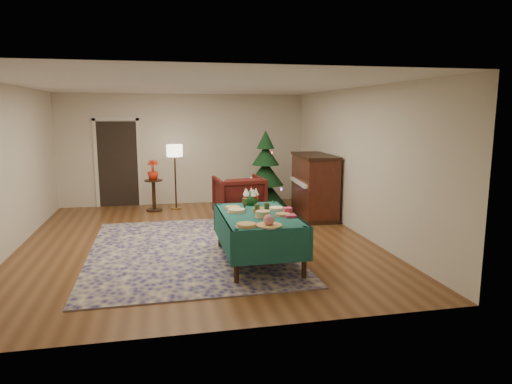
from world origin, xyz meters
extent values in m
plane|color=#593319|center=(0.00, 0.00, 0.00)|extent=(7.00, 7.00, 0.00)
plane|color=white|center=(0.00, 0.00, 2.70)|extent=(7.00, 7.00, 0.00)
plane|color=beige|center=(0.00, 3.50, 1.35)|extent=(6.00, 0.00, 6.00)
plane|color=beige|center=(0.00, -3.50, 1.35)|extent=(6.00, 0.00, 6.00)
plane|color=beige|center=(-3.00, 0.00, 1.35)|extent=(0.00, 7.00, 7.00)
plane|color=beige|center=(3.00, 0.00, 1.35)|extent=(0.00, 7.00, 7.00)
cube|color=black|center=(-1.60, 3.48, 1.02)|extent=(0.92, 0.02, 2.04)
cube|color=silver|center=(-2.10, 3.48, 1.05)|extent=(0.08, 0.04, 2.14)
cube|color=silver|center=(-1.10, 3.48, 1.05)|extent=(0.08, 0.04, 2.14)
cube|color=silver|center=(-1.60, 3.48, 2.10)|extent=(1.08, 0.04, 0.08)
cube|color=#1B1655|center=(-0.17, -0.56, 0.01)|extent=(3.24, 4.23, 0.02)
cylinder|color=black|center=(0.33, -2.24, 0.37)|extent=(0.07, 0.07, 0.74)
cylinder|color=black|center=(0.34, -0.52, 0.37)|extent=(0.07, 0.07, 0.74)
cylinder|color=black|center=(1.26, -2.24, 0.37)|extent=(0.07, 0.07, 0.74)
cylinder|color=black|center=(1.26, -0.52, 0.37)|extent=(0.07, 0.07, 0.74)
cube|color=#154A3C|center=(0.80, -1.38, 0.72)|extent=(1.10, 1.88, 0.04)
cube|color=#154A3C|center=(0.80, -0.45, 0.51)|extent=(1.12, 0.04, 0.46)
cube|color=#154A3C|center=(0.79, -2.31, 0.51)|extent=(1.12, 0.04, 0.46)
cube|color=#154A3C|center=(1.33, -1.38, 0.51)|extent=(0.04, 1.91, 0.46)
cube|color=#154A3C|center=(0.26, -1.38, 0.51)|extent=(0.04, 1.91, 0.46)
cylinder|color=silver|center=(0.48, -2.10, 0.75)|extent=(0.30, 0.30, 0.01)
cylinder|color=tan|center=(0.48, -2.10, 0.77)|extent=(0.26, 0.26, 0.03)
cylinder|color=silver|center=(0.79, -2.13, 0.75)|extent=(0.36, 0.36, 0.01)
sphere|color=#CC727A|center=(0.79, -2.13, 0.83)|extent=(0.15, 0.15, 0.15)
cylinder|color=silver|center=(0.82, -1.62, 0.75)|extent=(0.24, 0.24, 0.01)
cylinder|color=tan|center=(0.82, -1.62, 0.80)|extent=(0.21, 0.21, 0.09)
cylinder|color=silver|center=(1.13, -1.57, 0.75)|extent=(0.25, 0.25, 0.01)
cylinder|color=#B2844C|center=(1.13, -1.57, 0.77)|extent=(0.21, 0.21, 0.03)
cylinder|color=silver|center=(0.50, -1.18, 0.75)|extent=(0.31, 0.31, 0.01)
cylinder|color=#D8BF7F|center=(0.50, -1.18, 0.77)|extent=(0.26, 0.26, 0.04)
cylinder|color=silver|center=(0.85, -1.27, 0.75)|extent=(0.25, 0.25, 0.01)
cylinder|color=maroon|center=(0.85, -1.27, 0.78)|extent=(0.21, 0.21, 0.06)
cylinder|color=silver|center=(1.15, -1.13, 0.75)|extent=(0.26, 0.26, 0.01)
cylinder|color=#F2EACC|center=(1.15, -1.13, 0.77)|extent=(0.22, 0.22, 0.03)
cylinder|color=silver|center=(0.49, -0.92, 0.75)|extent=(0.27, 0.27, 0.01)
cylinder|color=tan|center=(0.49, -0.92, 0.77)|extent=(0.23, 0.23, 0.03)
cone|color=#2D471E|center=(0.67, -0.99, 0.78)|extent=(0.07, 0.07, 0.09)
cylinder|color=#2D471E|center=(0.67, -0.99, 0.87)|extent=(0.08, 0.08, 0.09)
cone|color=#2D471E|center=(0.93, -1.42, 0.78)|extent=(0.07, 0.07, 0.09)
cylinder|color=#2D471E|center=(0.93, -1.42, 0.87)|extent=(0.08, 0.08, 0.09)
cone|color=#2D471E|center=(0.77, -1.47, 0.78)|extent=(0.07, 0.07, 0.09)
cylinder|color=#2D471E|center=(0.77, -1.47, 0.87)|extent=(0.08, 0.08, 0.09)
cube|color=#D43B57|center=(1.22, -1.68, 0.76)|extent=(0.15, 0.15, 0.04)
cube|color=#E33F6A|center=(1.24, -1.46, 0.79)|extent=(0.12, 0.12, 0.10)
sphere|color=#1E4C1E|center=(0.84, -0.64, 0.84)|extent=(0.26, 0.26, 0.26)
cone|color=white|center=(0.93, -0.64, 0.96)|extent=(0.10, 0.10, 0.12)
cone|color=white|center=(0.87, -0.55, 0.96)|extent=(0.10, 0.10, 0.12)
cone|color=white|center=(0.77, -0.59, 0.96)|extent=(0.10, 0.10, 0.12)
cone|color=white|center=(0.77, -0.69, 0.96)|extent=(0.10, 0.10, 0.12)
cone|color=white|center=(0.87, -0.72, 0.96)|extent=(0.10, 0.10, 0.12)
sphere|color=#B20C0F|center=(0.93, -0.58, 0.88)|extent=(0.07, 0.07, 0.07)
sphere|color=#B20C0F|center=(0.78, -0.55, 0.88)|extent=(0.07, 0.07, 0.07)
sphere|color=#B20C0F|center=(0.75, -0.70, 0.88)|extent=(0.07, 0.07, 0.07)
sphere|color=#B20C0F|center=(0.90, -0.73, 0.88)|extent=(0.07, 0.07, 0.07)
imported|color=#45120E|center=(1.02, 1.55, 0.51)|extent=(1.05, 0.99, 1.01)
cylinder|color=#A57F3F|center=(-0.27, 2.85, 0.01)|extent=(0.26, 0.26, 0.03)
cylinder|color=black|center=(-0.27, 2.85, 0.69)|extent=(0.04, 0.04, 1.38)
cylinder|color=#FFEABF|center=(-0.27, 2.85, 1.38)|extent=(0.37, 0.37, 0.28)
cylinder|color=black|center=(-0.77, 2.72, 0.02)|extent=(0.37, 0.37, 0.04)
cylinder|color=black|center=(-0.77, 2.72, 0.36)|extent=(0.08, 0.08, 0.67)
cylinder|color=black|center=(-0.77, 2.72, 0.71)|extent=(0.41, 0.41, 0.03)
imported|color=red|center=(-0.77, 2.72, 0.85)|extent=(0.26, 0.46, 0.26)
cylinder|color=black|center=(1.76, 2.23, 0.07)|extent=(0.11, 0.11, 0.15)
cone|color=black|center=(1.76, 2.23, 0.42)|extent=(1.32, 1.32, 0.65)
cone|color=black|center=(1.76, 2.23, 0.88)|extent=(1.08, 1.08, 0.56)
cone|color=black|center=(1.76, 2.23, 1.30)|extent=(0.82, 0.82, 0.46)
cone|color=black|center=(1.76, 2.23, 1.65)|extent=(0.53, 0.53, 0.42)
cube|color=black|center=(2.65, 1.37, 0.04)|extent=(0.78, 1.60, 0.09)
cube|color=#37130D|center=(2.65, 1.37, 0.68)|extent=(0.75, 1.57, 1.27)
cube|color=black|center=(2.65, 1.37, 1.34)|extent=(0.80, 1.62, 0.05)
cube|color=white|center=(2.32, 1.39, 0.77)|extent=(0.21, 1.32, 0.07)
camera|label=1|loc=(-0.61, -7.90, 2.23)|focal=32.00mm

